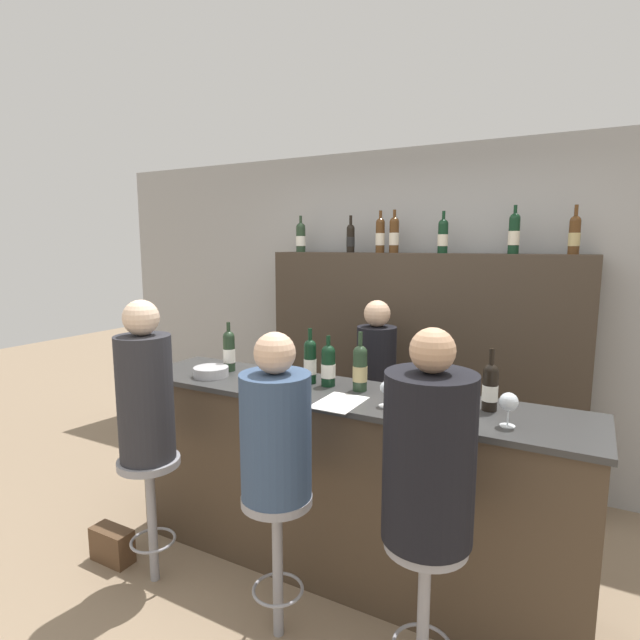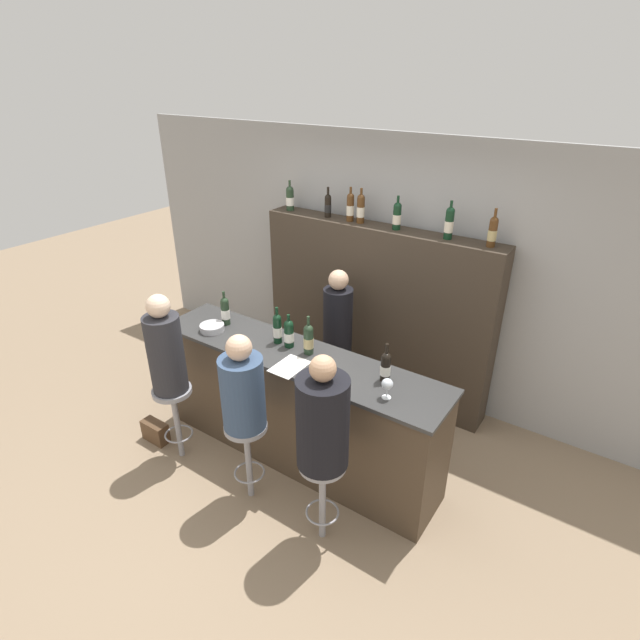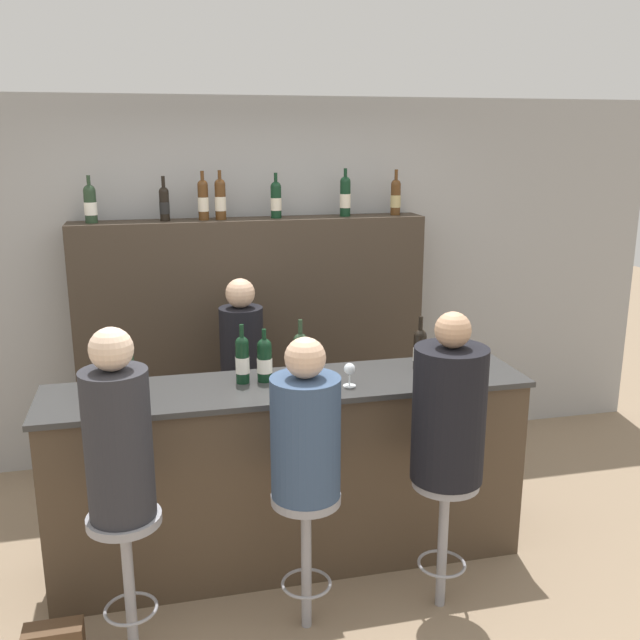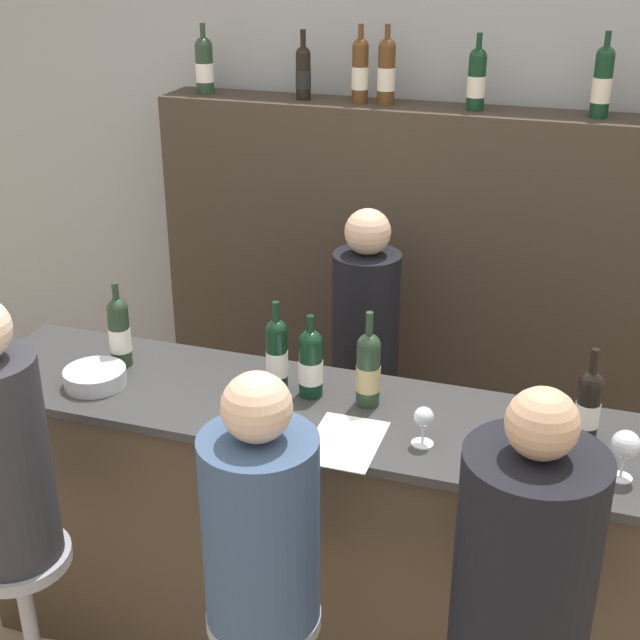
% 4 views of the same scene
% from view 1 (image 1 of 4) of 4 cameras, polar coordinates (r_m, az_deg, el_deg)
% --- Properties ---
extents(ground_plane, '(16.00, 16.00, 0.00)m').
position_cam_1_polar(ground_plane, '(3.03, -0.23, -28.96)').
color(ground_plane, '#8C755B').
extents(wall_back, '(6.40, 0.05, 2.60)m').
position_cam_1_polar(wall_back, '(4.12, 12.02, 0.82)').
color(wall_back, '#9E9E9E').
rests_on(wall_back, ground_plane).
extents(bar_counter, '(2.59, 0.57, 1.05)m').
position_cam_1_polar(bar_counter, '(2.95, 2.39, -17.99)').
color(bar_counter, '#473828').
rests_on(bar_counter, ground_plane).
extents(back_bar_cabinet, '(2.42, 0.28, 1.78)m').
position_cam_1_polar(back_bar_cabinet, '(3.98, 10.90, -5.41)').
color(back_bar_cabinet, '#382D23').
rests_on(back_bar_cabinet, ground_plane).
extents(wine_bottle_counter_0, '(0.08, 0.08, 0.31)m').
position_cam_1_polar(wine_bottle_counter_0, '(3.22, -10.36, -3.45)').
color(wine_bottle_counter_0, '#233823').
rests_on(wine_bottle_counter_0, bar_counter).
extents(wine_bottle_counter_1, '(0.07, 0.07, 0.32)m').
position_cam_1_polar(wine_bottle_counter_1, '(2.89, -1.14, -4.68)').
color(wine_bottle_counter_1, black).
rests_on(wine_bottle_counter_1, bar_counter).
extents(wine_bottle_counter_2, '(0.08, 0.08, 0.29)m').
position_cam_1_polar(wine_bottle_counter_2, '(2.84, 0.95, -5.17)').
color(wine_bottle_counter_2, black).
rests_on(wine_bottle_counter_2, bar_counter).
extents(wine_bottle_counter_3, '(0.08, 0.08, 0.33)m').
position_cam_1_polar(wine_bottle_counter_3, '(2.75, 4.60, -5.44)').
color(wine_bottle_counter_3, '#233823').
rests_on(wine_bottle_counter_3, bar_counter).
extents(wine_bottle_counter_4, '(0.07, 0.07, 0.31)m').
position_cam_1_polar(wine_bottle_counter_4, '(2.56, 18.88, -7.19)').
color(wine_bottle_counter_4, black).
rests_on(wine_bottle_counter_4, bar_counter).
extents(wine_bottle_backbar_0, '(0.08, 0.08, 0.30)m').
position_cam_1_polar(wine_bottle_backbar_0, '(4.29, -2.21, 9.44)').
color(wine_bottle_backbar_0, '#233823').
rests_on(wine_bottle_backbar_0, back_bar_cabinet).
extents(wine_bottle_backbar_1, '(0.07, 0.07, 0.29)m').
position_cam_1_polar(wine_bottle_backbar_1, '(4.07, 3.52, 9.35)').
color(wine_bottle_backbar_1, black).
rests_on(wine_bottle_backbar_1, back_bar_cabinet).
extents(wine_bottle_backbar_2, '(0.07, 0.07, 0.32)m').
position_cam_1_polar(wine_bottle_backbar_2, '(3.97, 6.89, 9.62)').
color(wine_bottle_backbar_2, '#4C2D14').
rests_on(wine_bottle_backbar_2, back_bar_cabinet).
extents(wine_bottle_backbar_3, '(0.08, 0.08, 0.33)m').
position_cam_1_polar(wine_bottle_backbar_3, '(3.93, 8.47, 9.63)').
color(wine_bottle_backbar_3, '#4C2D14').
rests_on(wine_bottle_backbar_3, back_bar_cabinet).
extents(wine_bottle_backbar_4, '(0.08, 0.08, 0.31)m').
position_cam_1_polar(wine_bottle_backbar_4, '(3.82, 13.87, 9.32)').
color(wine_bottle_backbar_4, black).
rests_on(wine_bottle_backbar_4, back_bar_cabinet).
extents(wine_bottle_backbar_5, '(0.08, 0.08, 0.33)m').
position_cam_1_polar(wine_bottle_backbar_5, '(3.72, 21.30, 9.23)').
color(wine_bottle_backbar_5, black).
rests_on(wine_bottle_backbar_5, back_bar_cabinet).
extents(wine_bottle_backbar_6, '(0.07, 0.07, 0.32)m').
position_cam_1_polar(wine_bottle_backbar_6, '(3.69, 27.08, 8.70)').
color(wine_bottle_backbar_6, '#4C2D14').
rests_on(wine_bottle_backbar_6, back_bar_cabinet).
extents(wine_glass_0, '(0.07, 0.07, 0.13)m').
position_cam_1_polar(wine_glass_0, '(2.51, 7.54, -7.83)').
color(wine_glass_0, silver).
rests_on(wine_glass_0, bar_counter).
extents(wine_glass_1, '(0.08, 0.08, 0.15)m').
position_cam_1_polar(wine_glass_1, '(2.37, 20.76, -8.82)').
color(wine_glass_1, silver).
rests_on(wine_glass_1, bar_counter).
extents(metal_bowl, '(0.21, 0.21, 0.06)m').
position_cam_1_polar(metal_bowl, '(3.12, -12.35, -5.79)').
color(metal_bowl, '#B7B7BC').
rests_on(metal_bowl, bar_counter).
extents(tasting_menu, '(0.21, 0.30, 0.00)m').
position_cam_1_polar(tasting_menu, '(2.57, 2.21, -9.40)').
color(tasting_menu, white).
rests_on(tasting_menu, bar_counter).
extents(bar_stool_left, '(0.33, 0.33, 0.71)m').
position_cam_1_polar(bar_stool_left, '(2.99, -18.83, -17.71)').
color(bar_stool_left, gray).
rests_on(bar_stool_left, ground_plane).
extents(guest_seated_left, '(0.29, 0.29, 0.86)m').
position_cam_1_polar(guest_seated_left, '(2.80, -19.38, -7.57)').
color(guest_seated_left, '#28282D').
rests_on(guest_seated_left, bar_stool_left).
extents(bar_stool_middle, '(0.33, 0.33, 0.71)m').
position_cam_1_polar(bar_stool_middle, '(2.51, -4.92, -22.71)').
color(bar_stool_middle, gray).
rests_on(bar_stool_middle, ground_plane).
extents(guest_seated_middle, '(0.32, 0.32, 0.76)m').
position_cam_1_polar(guest_seated_middle, '(2.29, -5.08, -12.15)').
color(guest_seated_middle, '#334766').
rests_on(guest_seated_middle, bar_stool_middle).
extents(bar_stool_right, '(0.33, 0.33, 0.71)m').
position_cam_1_polar(bar_stool_right, '(2.26, 11.87, -26.80)').
color(bar_stool_right, gray).
rests_on(bar_stool_right, ground_plane).
extents(guest_seated_right, '(0.35, 0.35, 0.84)m').
position_cam_1_polar(guest_seated_right, '(2.01, 12.35, -14.47)').
color(guest_seated_right, black).
rests_on(guest_seated_right, bar_stool_right).
extents(bartender, '(0.28, 0.28, 1.46)m').
position_cam_1_polar(bartender, '(3.67, 6.36, -9.93)').
color(bartender, black).
rests_on(bartender, ground_plane).
extents(handbag, '(0.26, 0.12, 0.20)m').
position_cam_1_polar(handbag, '(3.44, -22.66, -22.63)').
color(handbag, '#513823').
rests_on(handbag, ground_plane).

